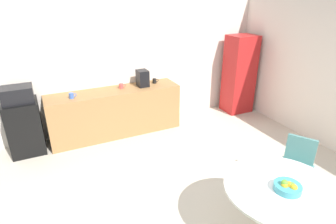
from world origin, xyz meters
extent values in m
plane|color=beige|center=(0.00, 0.00, 0.00)|extent=(6.00, 6.00, 0.00)
cube|color=silver|center=(0.00, 3.00, 1.30)|extent=(6.00, 0.10, 2.60)
cube|color=#9E7042|center=(-0.32, 2.65, 0.45)|extent=(2.50, 0.60, 0.90)
cube|color=black|center=(-1.92, 2.65, 0.47)|extent=(0.54, 0.54, 0.94)
cube|color=black|center=(-1.92, 2.65, 1.07)|extent=(0.48, 0.38, 0.26)
cube|color=#B21E1E|center=(2.55, 2.55, 0.87)|extent=(0.60, 0.50, 1.75)
cylinder|color=silver|center=(0.54, -0.66, 0.39)|extent=(0.08, 0.08, 0.72)
cylinder|color=white|center=(0.54, -0.66, 0.73)|extent=(1.20, 1.20, 0.03)
cylinder|color=silver|center=(1.28, -0.41, 0.21)|extent=(0.02, 0.02, 0.42)
cylinder|color=silver|center=(1.12, -0.14, 0.21)|extent=(0.02, 0.02, 0.42)
cylinder|color=silver|center=(1.55, -0.25, 0.21)|extent=(0.02, 0.02, 0.42)
cylinder|color=silver|center=(1.39, 0.02, 0.21)|extent=(0.02, 0.02, 0.42)
cube|color=teal|center=(1.33, -0.20, 0.44)|extent=(0.57, 0.57, 0.03)
cube|color=teal|center=(1.50, -0.10, 0.64)|extent=(0.23, 0.35, 0.38)
cylinder|color=teal|center=(0.55, -0.72, 0.78)|extent=(0.28, 0.28, 0.07)
sphere|color=yellow|center=(0.56, -0.78, 0.82)|extent=(0.07, 0.07, 0.07)
sphere|color=#66B233|center=(0.57, -0.75, 0.82)|extent=(0.07, 0.07, 0.07)
sphere|color=orange|center=(0.55, -0.73, 0.82)|extent=(0.07, 0.07, 0.07)
sphere|color=yellow|center=(0.50, -0.71, 0.82)|extent=(0.07, 0.07, 0.07)
sphere|color=#66B233|center=(0.51, -0.70, 0.84)|extent=(0.07, 0.07, 0.07)
cylinder|color=#3F66BF|center=(-1.11, 2.56, 0.95)|extent=(0.08, 0.08, 0.09)
torus|color=#3F66BF|center=(-1.05, 2.56, 0.95)|extent=(0.06, 0.01, 0.06)
cylinder|color=#D84C4C|center=(-0.17, 2.71, 0.95)|extent=(0.08, 0.08, 0.09)
torus|color=#D84C4C|center=(-0.11, 2.71, 0.95)|extent=(0.06, 0.01, 0.06)
cylinder|color=black|center=(0.54, 2.73, 0.95)|extent=(0.08, 0.08, 0.09)
torus|color=black|center=(0.60, 2.73, 0.95)|extent=(0.06, 0.01, 0.06)
cube|color=black|center=(0.26, 2.65, 1.06)|extent=(0.20, 0.24, 0.32)
camera|label=1|loc=(-1.54, -2.24, 2.63)|focal=29.61mm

